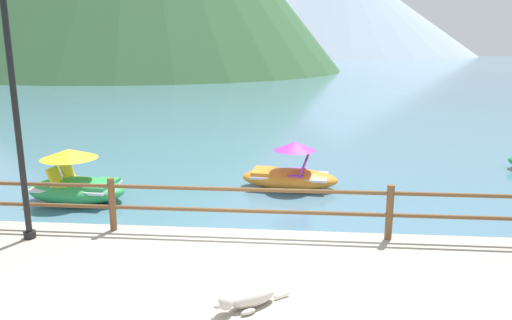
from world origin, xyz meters
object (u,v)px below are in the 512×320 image
object	(u,v)px
lamp_post	(12,78)
pedal_boat_0	(290,174)
pedal_boat_1	(76,184)
dog_resting	(248,298)

from	to	relation	value
lamp_post	pedal_boat_0	distance (m)	6.92
lamp_post	pedal_boat_1	world-z (taller)	lamp_post
lamp_post	pedal_boat_0	size ratio (longest dim) A/B	1.76
dog_resting	pedal_boat_1	bearing A→B (deg)	132.05
pedal_boat_0	pedal_boat_1	distance (m)	5.18
pedal_boat_1	pedal_boat_0	bearing A→B (deg)	17.40
pedal_boat_0	pedal_boat_1	bearing A→B (deg)	-162.60
lamp_post	dog_resting	distance (m)	5.06
lamp_post	dog_resting	size ratio (longest dim) A/B	4.85
dog_resting	pedal_boat_0	size ratio (longest dim) A/B	0.36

